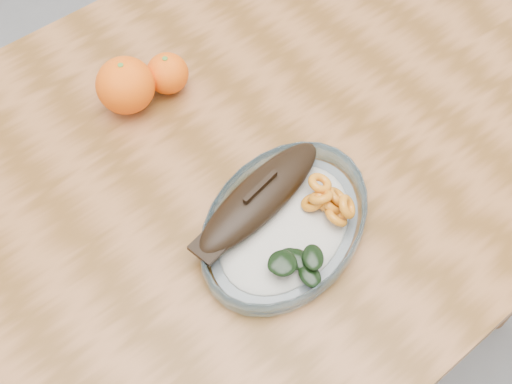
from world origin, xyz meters
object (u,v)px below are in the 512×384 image
dining_table (220,202)px  plated_meal (284,222)px  orange_right (167,73)px  orange_left (126,85)px

dining_table → plated_meal: 0.18m
dining_table → plated_meal: bearing=-87.6°
orange_right → plated_meal: bearing=-94.9°
dining_table → orange_left: orange_left is taller
orange_left → orange_right: orange_left is taller
orange_left → orange_right: (0.07, -0.01, -0.01)m
dining_table → orange_left: size_ratio=14.06×
dining_table → orange_right: orange_right is taller
dining_table → plated_meal: plated_meal is taller
orange_right → dining_table: bearing=-101.1°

